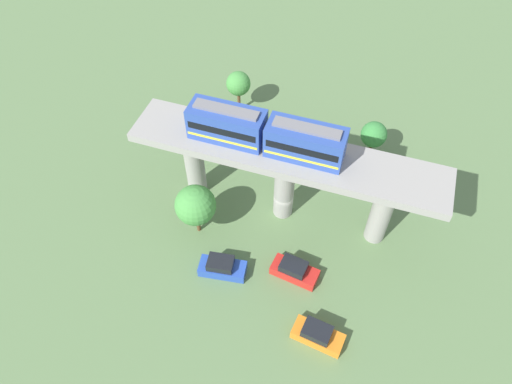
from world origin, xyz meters
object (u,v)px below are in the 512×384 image
parked_car_red (294,270)px  tree_near_viaduct (374,135)px  parked_car_blue (222,267)px  parked_car_orange (318,335)px  train (265,133)px  tree_far_corner (195,205)px  tree_mid_lot (238,84)px

parked_car_red → tree_near_viaduct: tree_near_viaduct is taller
parked_car_blue → tree_near_viaduct: size_ratio=0.92×
parked_car_blue → parked_car_orange: size_ratio=1.01×
train → parked_car_blue: train is taller
parked_car_red → tree_near_viaduct: bearing=-5.1°
train → tree_far_corner: train is taller
tree_near_viaduct → tree_mid_lot: 16.21m
parked_car_orange → tree_far_corner: size_ratio=0.76×
parked_car_blue → parked_car_orange: same height
tree_far_corner → tree_mid_lot: bearing=7.2°
parked_car_orange → tree_far_corner: bearing=69.6°
parked_car_blue → parked_car_orange: bearing=-117.7°
tree_mid_lot → parked_car_orange: bearing=-147.4°
tree_near_viaduct → tree_mid_lot: tree_mid_lot is taller
parked_car_blue → parked_car_orange: 10.22m
tree_mid_lot → tree_far_corner: bearing=-172.8°
parked_car_orange → tree_mid_lot: tree_mid_lot is taller
tree_near_viaduct → train: bearing=139.1°
parked_car_blue → tree_near_viaduct: 21.01m
tree_near_viaduct → tree_far_corner: tree_far_corner is taller
parked_car_orange → tree_far_corner: tree_far_corner is taller
tree_mid_lot → tree_near_viaduct: bearing=-99.9°
parked_car_blue → tree_near_viaduct: bearing=-36.8°
tree_mid_lot → parked_car_blue: bearing=-164.1°
tree_mid_lot → tree_far_corner: (-17.54, -2.23, -0.03)m
parked_car_red → parked_car_blue: bearing=113.2°
parked_car_orange → parked_car_red: 6.17m
parked_car_orange → tree_mid_lot: size_ratio=0.83×
parked_car_orange → parked_car_blue: bearing=77.7°
parked_car_orange → tree_near_viaduct: (21.71, -0.30, 2.67)m
tree_far_corner → parked_car_orange: bearing=-117.4°
parked_car_orange → tree_mid_lot: bearing=39.6°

